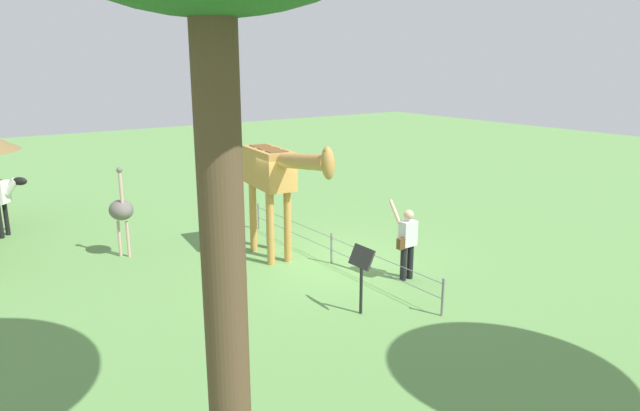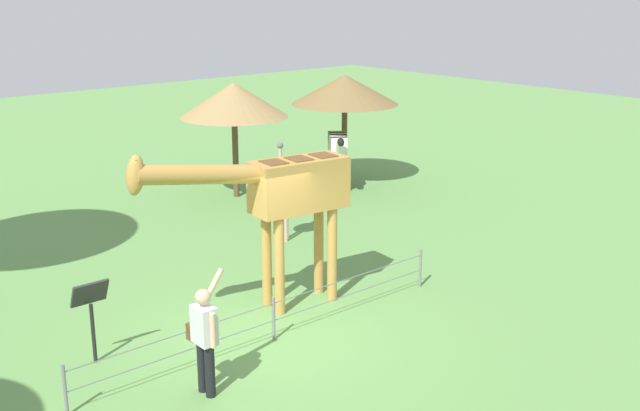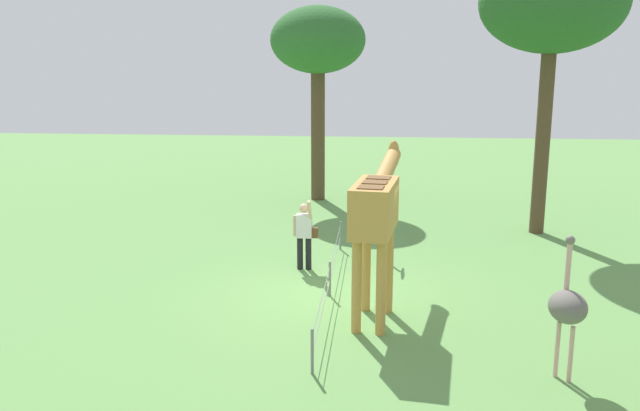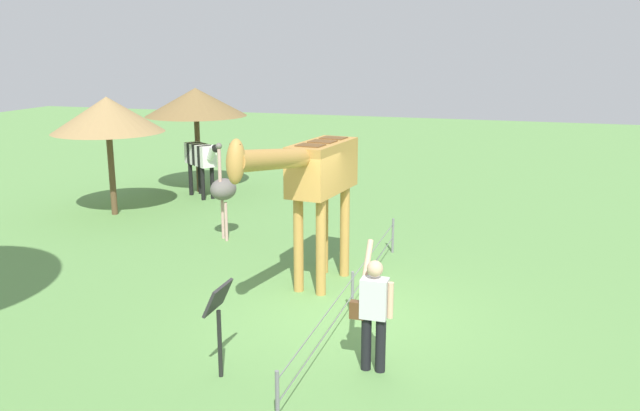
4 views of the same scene
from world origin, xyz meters
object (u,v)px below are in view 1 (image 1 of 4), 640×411
at_px(ostrich, 121,210).
at_px(info_sign, 362,266).
at_px(visitor, 407,240).
at_px(giraffe, 275,175).

bearing_deg(ostrich, info_sign, 24.50).
bearing_deg(visitor, info_sign, -67.92).
relative_size(visitor, info_sign, 1.33).
height_order(ostrich, info_sign, ostrich).
bearing_deg(info_sign, visitor, 112.08).
distance_m(ostrich, info_sign, 6.44).
distance_m(visitor, info_sign, 2.06).
height_order(giraffe, info_sign, giraffe).
bearing_deg(giraffe, ostrich, -129.39).
xyz_separation_m(visitor, info_sign, (0.78, -1.91, 0.05)).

